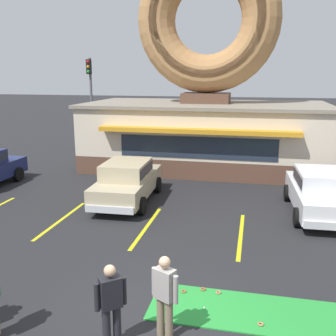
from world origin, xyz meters
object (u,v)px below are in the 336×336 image
object	(u,v)px
pedestrian_leather_jacket_man	(111,302)
traffic_light_pole	(91,92)
golf_ball	(204,308)
pedestrian_hooded_kid	(165,293)
car_champagne	(127,180)
car_white	(320,191)

from	to	relation	value
pedestrian_leather_jacket_man	traffic_light_pole	bearing A→B (deg)	114.04
golf_ball	pedestrian_hooded_kid	xyz separation A→B (m)	(-0.62, -1.00, 0.85)
traffic_light_pole	golf_ball	bearing A→B (deg)	-60.05
traffic_light_pole	pedestrian_hooded_kid	bearing A→B (deg)	-63.08
golf_ball	pedestrian_leather_jacket_man	world-z (taller)	pedestrian_leather_jacket_man
pedestrian_leather_jacket_man	pedestrian_hooded_kid	bearing A→B (deg)	26.67
car_champagne	pedestrian_leather_jacket_man	bearing A→B (deg)	-73.72
golf_ball	traffic_light_pole	world-z (taller)	traffic_light_pole
golf_ball	traffic_light_pole	distance (m)	19.34
car_white	pedestrian_leather_jacket_man	world-z (taller)	car_white
golf_ball	car_champagne	xyz separation A→B (m)	(-3.83, 6.53, 0.82)
car_champagne	pedestrian_hooded_kid	size ratio (longest dim) A/B	2.83
pedestrian_leather_jacket_man	golf_ball	bearing A→B (deg)	43.92
car_champagne	pedestrian_leather_jacket_man	world-z (taller)	car_champagne
car_white	pedestrian_leather_jacket_man	size ratio (longest dim) A/B	2.92
car_champagne	pedestrian_hooded_kid	world-z (taller)	pedestrian_hooded_kid
car_champagne	car_white	distance (m)	6.98
pedestrian_hooded_kid	traffic_light_pole	distance (m)	19.78
car_champagne	traffic_light_pole	size ratio (longest dim) A/B	0.80
pedestrian_leather_jacket_man	traffic_light_pole	xyz separation A→B (m)	(-7.98, 17.90, 2.84)
golf_ball	car_champagne	size ratio (longest dim) A/B	0.01
car_white	pedestrian_hooded_kid	xyz separation A→B (m)	(-3.77, -7.60, 0.03)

